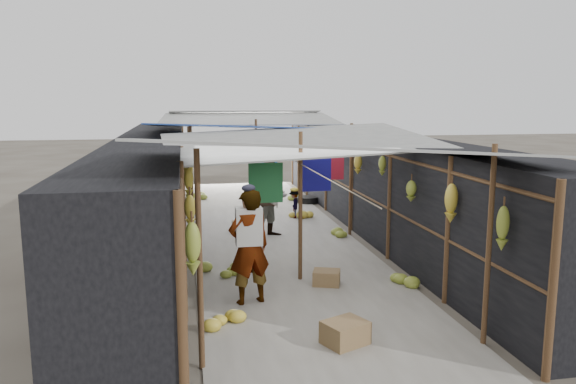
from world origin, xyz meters
TOP-DOWN VIEW (x-y plane):
  - ground at (0.00, 0.00)m, footprint 80.00×80.00m
  - aisle_slab at (0.00, 6.50)m, footprint 3.60×16.00m
  - stall_left at (-2.70, 6.50)m, footprint 1.40×15.00m
  - stall_right at (2.70, 6.50)m, footprint 1.40×15.00m
  - crate_near at (0.03, 0.31)m, footprint 0.66×0.61m
  - crate_mid at (0.38, 2.62)m, footprint 0.54×0.48m
  - crate_back at (-0.65, 6.72)m, footprint 0.44×0.36m
  - black_basin at (1.70, 10.19)m, footprint 0.65×0.65m
  - vendor_elderly at (-1.00, 2.02)m, footprint 0.75×0.60m
  - shopper_blue at (-0.01, 6.15)m, footprint 1.08×1.02m
  - vendor_seated at (0.88, 8.04)m, footprint 0.37×0.54m
  - market_canopy at (0.03, 6.83)m, footprint 5.62×15.20m
  - hanging_bananas at (-0.05, 6.25)m, footprint 3.96×13.82m
  - floor_bananas at (-0.10, 7.04)m, footprint 3.69×10.78m

SIDE VIEW (x-z plane):
  - ground at x=0.00m, z-range 0.00..0.00m
  - aisle_slab at x=0.00m, z-range 0.00..0.02m
  - black_basin at x=1.70m, z-range 0.00..0.20m
  - crate_mid at x=0.38m, z-range 0.00..0.27m
  - crate_back at x=-0.65m, z-range 0.00..0.28m
  - floor_bananas at x=-0.10m, z-range -0.02..0.33m
  - crate_near at x=0.03m, z-range 0.00..0.32m
  - vendor_seated at x=0.88m, z-range 0.00..0.77m
  - shopper_blue at x=-0.01m, z-range 0.00..1.76m
  - vendor_elderly at x=-1.00m, z-range 0.00..1.81m
  - stall_left at x=-2.70m, z-range 0.00..2.30m
  - stall_right at x=2.70m, z-range 0.00..2.30m
  - hanging_bananas at x=-0.05m, z-range 1.26..2.06m
  - market_canopy at x=0.03m, z-range 1.02..3.79m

